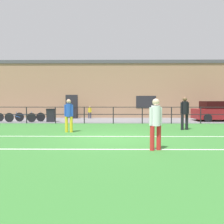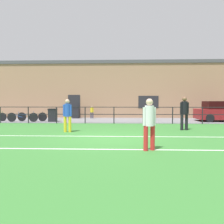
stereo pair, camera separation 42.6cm
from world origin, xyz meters
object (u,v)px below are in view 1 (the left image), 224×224
at_px(parked_car_red, 220,111).
at_px(player_striker, 69,114).
at_px(bicycle_parked_1, 30,117).
at_px(trash_bin_1, 74,113).
at_px(bicycle_parked_0, 20,117).
at_px(soccer_ball_match, 152,123).
at_px(trash_bin_0, 51,115).
at_px(player_winger, 156,121).
at_px(player_goalkeeper, 185,111).
at_px(spectator_child, 90,111).

bearing_deg(parked_car_red, player_striker, -149.09).
xyz_separation_m(bicycle_parked_1, trash_bin_1, (2.71, 3.03, 0.16)).
height_order(parked_car_red, bicycle_parked_0, parked_car_red).
xyz_separation_m(bicycle_parked_0, trash_bin_1, (3.24, 3.51, 0.16)).
bearing_deg(soccer_ball_match, trash_bin_0, 165.84).
bearing_deg(player_striker, bicycle_parked_0, 136.89).
xyz_separation_m(player_winger, trash_bin_1, (-4.89, 12.58, -0.41)).
relative_size(player_goalkeeper, trash_bin_1, 1.78).
distance_m(bicycle_parked_1, trash_bin_0, 1.65).
xyz_separation_m(player_striker, bicycle_parked_1, (-4.03, 5.53, -0.57)).
xyz_separation_m(player_striker, trash_bin_1, (-1.31, 8.56, -0.41)).
distance_m(player_goalkeeper, trash_bin_1, 10.56).
relative_size(player_goalkeeper, trash_bin_0, 1.84).
bearing_deg(trash_bin_1, player_winger, -68.75).
bearing_deg(spectator_child, trash_bin_1, 0.19).
distance_m(player_goalkeeper, parked_car_red, 6.77).
height_order(spectator_child, bicycle_parked_1, spectator_child).
bearing_deg(bicycle_parked_1, bicycle_parked_0, -137.77).
bearing_deg(player_goalkeeper, bicycle_parked_0, 147.73).
height_order(player_striker, trash_bin_0, player_striker).
bearing_deg(parked_car_red, soccer_ball_match, -154.80).
xyz_separation_m(player_striker, parked_car_red, (10.39, 6.22, -0.20)).
relative_size(player_goalkeeper, player_winger, 1.08).
bearing_deg(trash_bin_0, spectator_child, 52.56).
relative_size(player_striker, trash_bin_0, 1.71).
height_order(player_striker, parked_car_red, player_striker).
distance_m(player_winger, trash_bin_0, 11.11).
distance_m(parked_car_red, trash_bin_0, 12.82).
xyz_separation_m(soccer_ball_match, trash_bin_0, (-7.09, 1.79, 0.40)).
height_order(spectator_child, trash_bin_0, spectator_child).
relative_size(player_winger, bicycle_parked_0, 0.72).
xyz_separation_m(spectator_child, bicycle_parked_1, (-4.13, -3.06, -0.27)).
height_order(bicycle_parked_0, trash_bin_0, trash_bin_0).
relative_size(player_winger, trash_bin_1, 1.64).
xyz_separation_m(bicycle_parked_0, bicycle_parked_1, (0.53, 0.48, -0.00)).
bearing_deg(trash_bin_1, spectator_child, 1.29).
bearing_deg(bicycle_parked_1, spectator_child, 36.54).
relative_size(spectator_child, trash_bin_1, 1.09).
xyz_separation_m(player_striker, spectator_child, (0.10, 8.59, -0.30)).
distance_m(player_winger, spectator_child, 13.09).
relative_size(player_striker, parked_car_red, 0.41).
relative_size(player_striker, bicycle_parked_0, 0.72).
bearing_deg(spectator_child, bicycle_parked_0, 36.13).
xyz_separation_m(player_goalkeeper, player_striker, (-6.06, -1.02, -0.08)).
relative_size(bicycle_parked_0, trash_bin_1, 2.29).
bearing_deg(bicycle_parked_1, player_winger, -51.48).
bearing_deg(player_striker, trash_bin_0, 119.05).
relative_size(soccer_ball_match, trash_bin_0, 0.22).
relative_size(player_goalkeeper, soccer_ball_match, 8.24).
distance_m(player_striker, spectator_child, 8.60).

